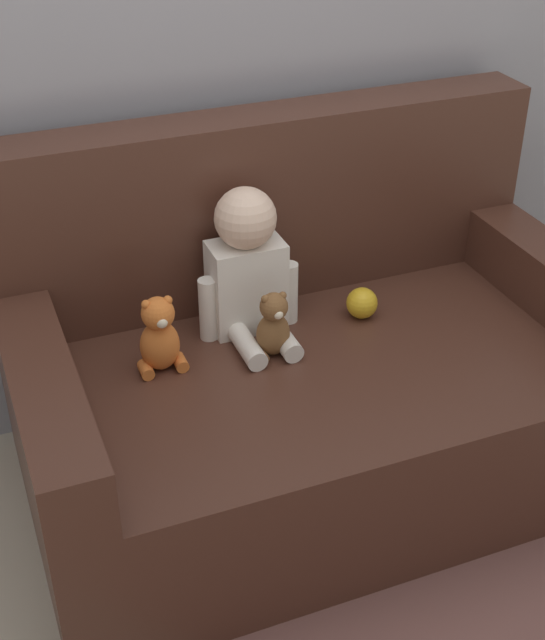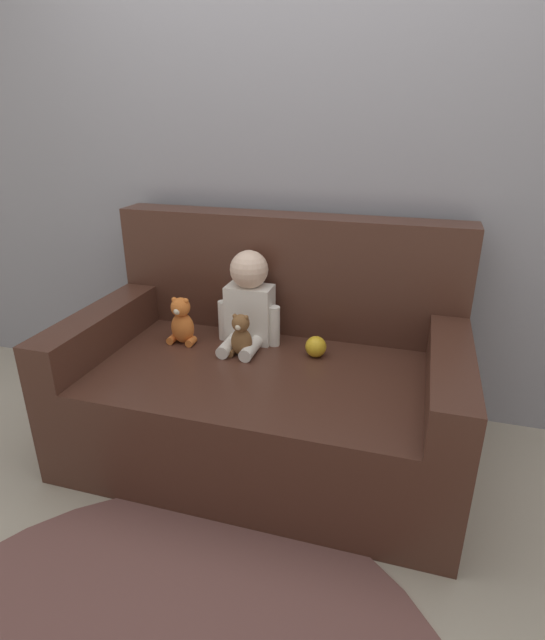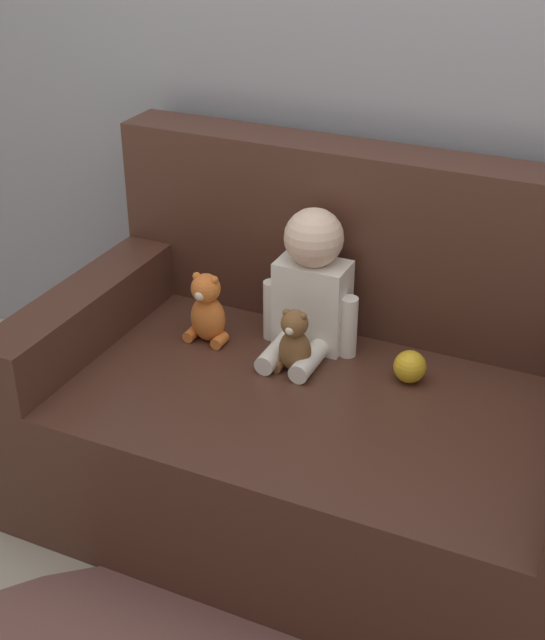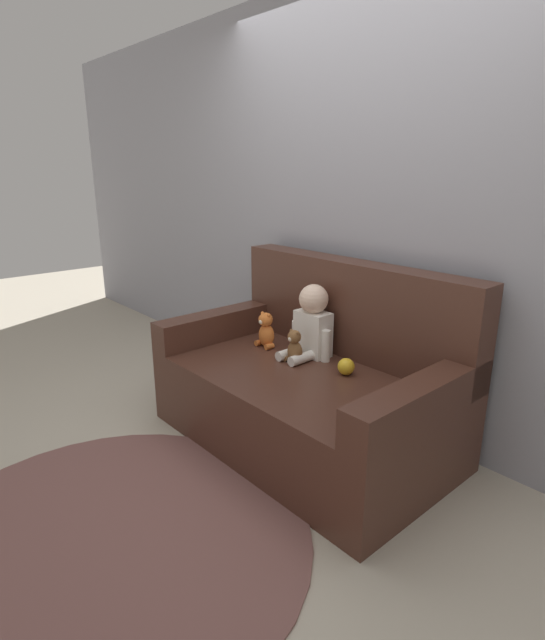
# 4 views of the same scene
# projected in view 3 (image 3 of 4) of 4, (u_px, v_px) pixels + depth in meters

# --- Properties ---
(ground_plane) EXTENTS (12.00, 12.00, 0.00)m
(ground_plane) POSITION_uv_depth(u_px,v_px,m) (321.00, 510.00, 2.72)
(ground_plane) COLOR #B7AD99
(wall_back) EXTENTS (8.00, 0.05, 2.60)m
(wall_back) POSITION_uv_depth(u_px,v_px,m) (409.00, 38.00, 2.54)
(wall_back) COLOR #93939E
(wall_back) RESTS_ON ground_plane
(couch) EXTENTS (1.67, 0.98, 1.02)m
(couch) POSITION_uv_depth(u_px,v_px,m) (334.00, 408.00, 2.61)
(couch) COLOR #47281E
(couch) RESTS_ON ground_plane
(person_baby) EXTENTS (0.30, 0.32, 0.44)m
(person_baby) POSITION_uv_depth(u_px,v_px,m) (311.00, 286.00, 2.61)
(person_baby) COLOR white
(person_baby) RESTS_ON couch
(teddy_bear_brown) EXTENTS (0.12, 0.09, 0.20)m
(teddy_bear_brown) POSITION_uv_depth(u_px,v_px,m) (295.00, 343.00, 2.53)
(teddy_bear_brown) COLOR brown
(teddy_bear_brown) RESTS_ON couch
(plush_toy_side) EXTENTS (0.13, 0.10, 0.23)m
(plush_toy_side) POSITION_uv_depth(u_px,v_px,m) (207.00, 310.00, 2.68)
(plush_toy_side) COLOR orange
(plush_toy_side) RESTS_ON couch
(toy_ball) EXTENTS (0.09, 0.09, 0.09)m
(toy_ball) POSITION_uv_depth(u_px,v_px,m) (410.00, 367.00, 2.51)
(toy_ball) COLOR gold
(toy_ball) RESTS_ON couch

